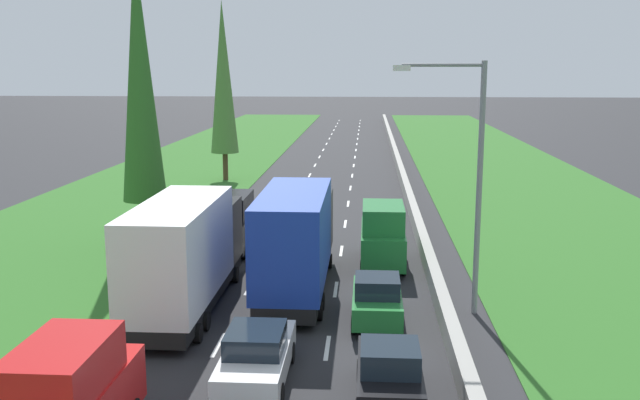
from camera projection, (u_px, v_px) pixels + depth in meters
name	position (u px, v px, depth m)	size (l,w,h in m)	color
ground_plane	(333.00, 170.00, 60.75)	(300.00, 300.00, 0.00)	#28282B
grass_verge_left	(188.00, 169.00, 61.58)	(14.00, 140.00, 0.04)	#2D6623
grass_verge_right	(501.00, 172.00, 59.81)	(14.00, 140.00, 0.04)	#2D6623
median_barrier	(399.00, 166.00, 60.30)	(0.44, 120.00, 0.85)	#9E9B93
lane_markings	(333.00, 170.00, 60.75)	(3.64, 116.00, 0.01)	white
red_van_left_lane	(69.00, 400.00, 15.93)	(1.96, 4.90, 2.82)	red
white_box_truck_left_lane	(186.00, 252.00, 25.52)	(2.46, 9.40, 4.18)	black
black_van_left_lane	(231.00, 222.00, 34.01)	(1.96, 4.90, 2.82)	black
black_hatchback_right_lane	(389.00, 374.00, 18.58)	(1.74, 3.90, 1.72)	black
green_hatchback_right_lane	(377.00, 299.00, 24.52)	(1.74, 3.90, 1.72)	#237A33
green_van_right_lane	(383.00, 235.00, 31.41)	(1.96, 4.90, 2.82)	#237A33
white_sedan_centre_lane	(257.00, 356.00, 19.80)	(1.82, 4.50, 1.64)	white
blue_box_truck_centre_lane	(296.00, 239.00, 27.56)	(2.46, 9.40, 4.18)	black
poplar_tree_second	(140.00, 76.00, 34.28)	(2.16, 2.16, 14.56)	#4C3823
poplar_tree_third	(223.00, 78.00, 53.94)	(2.14, 2.14, 13.78)	#4C3823
street_light_mast	(470.00, 170.00, 24.64)	(3.20, 0.28, 9.00)	gray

